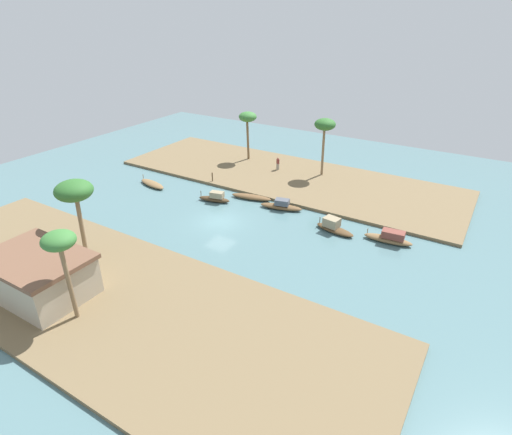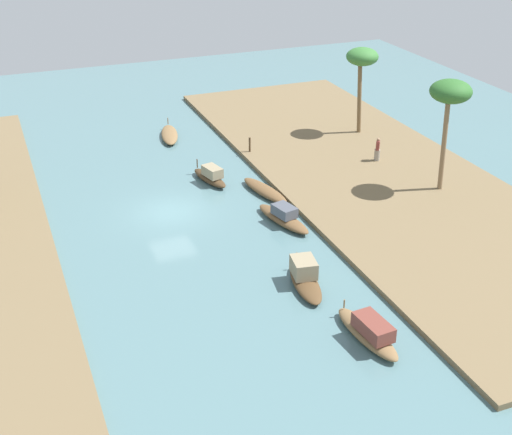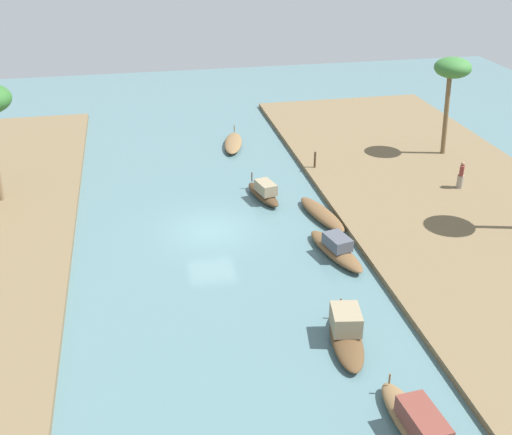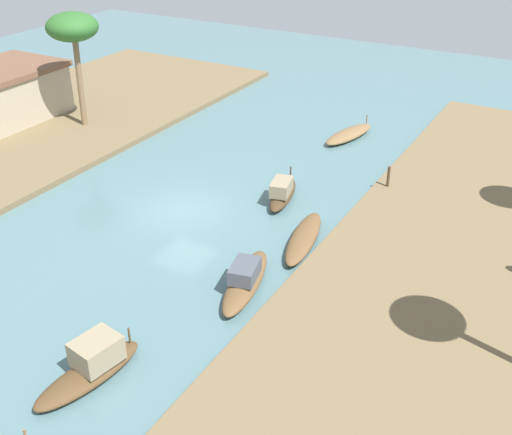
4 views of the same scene
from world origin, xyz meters
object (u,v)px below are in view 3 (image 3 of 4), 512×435
mooring_post (315,160)px  palm_tree_left_far (452,71)px  person_on_near_bank (461,177)px  sampan_midstream (322,214)px  sampan_open_hull (336,249)px  sampan_upstream_small (264,192)px  sampan_downstream_large (346,332)px  sampan_foreground (233,143)px  sampan_near_left_bank (418,425)px

mooring_post → palm_tree_left_far: size_ratio=0.16×
person_on_near_bank → sampan_midstream: bearing=-43.6°
sampan_open_hull → palm_tree_left_far: 16.41m
sampan_upstream_small → sampan_open_hull: 7.25m
sampan_downstream_large → person_on_near_bank: 16.35m
sampan_open_hull → sampan_midstream: size_ratio=0.98×
sampan_foreground → sampan_near_left_bank: size_ratio=1.01×
sampan_downstream_large → sampan_open_hull: bearing=-5.1°
sampan_near_left_bank → mooring_post: (21.71, -2.93, 0.36)m
sampan_open_hull → sampan_foreground: 16.03m
sampan_upstream_small → sampan_foreground: 8.92m
sampan_midstream → palm_tree_left_far: 13.73m
sampan_upstream_small → sampan_foreground: (8.91, 0.28, -0.20)m
person_on_near_bank → palm_tree_left_far: size_ratio=0.25×
sampan_upstream_small → sampan_downstream_large: sampan_downstream_large is taller
sampan_upstream_small → sampan_foreground: sampan_upstream_small is taller
sampan_open_hull → palm_tree_left_far: bearing=-58.1°
mooring_post → sampan_near_left_bank: bearing=172.3°
person_on_near_bank → sampan_open_hull: bearing=-23.1°
mooring_post → sampan_open_hull: bearing=169.4°
mooring_post → sampan_upstream_small: bearing=129.9°
sampan_foreground → sampan_near_left_bank: 27.30m
sampan_downstream_large → sampan_near_left_bank: size_ratio=0.93×
sampan_upstream_small → mooring_post: mooring_post is taller
sampan_foreground → palm_tree_left_far: palm_tree_left_far is taller
sampan_upstream_small → sampan_midstream: bearing=-152.8°
sampan_foreground → sampan_open_hull: bearing=-159.3°
sampan_open_hull → sampan_downstream_large: 6.64m
sampan_upstream_small → person_on_near_bank: size_ratio=2.24×
sampan_open_hull → person_on_near_bank: bearing=-72.6°
sampan_upstream_small → sampan_near_left_bank: sampan_near_left_bank is taller
mooring_post → sampan_foreground: bearing=37.7°
sampan_downstream_large → sampan_foreground: bearing=11.3°
sampan_open_hull → sampan_downstream_large: bearing=151.8°
sampan_upstream_small → sampan_downstream_large: (-13.36, -0.39, 0.04)m
sampan_foreground → sampan_upstream_small: bearing=-165.9°
sampan_upstream_small → person_on_near_bank: 11.55m
palm_tree_left_far → sampan_near_left_bank: bearing=152.1°
sampan_open_hull → palm_tree_left_far: (11.02, -10.89, 5.43)m
sampan_near_left_bank → sampan_foreground: bearing=-2.1°
sampan_foreground → person_on_near_bank: 15.60m
sampan_near_left_bank → palm_tree_left_far: bearing=-32.9°
sampan_upstream_small → sampan_downstream_large: bearing=168.0°
sampan_midstream → sampan_near_left_bank: 15.46m
sampan_midstream → mooring_post: (6.32, -1.44, 0.57)m
sampan_foreground → mooring_post: size_ratio=4.16×
sampan_midstream → sampan_near_left_bank: size_ratio=1.08×
sampan_upstream_small → sampan_downstream_large: size_ratio=0.91×
sampan_upstream_small → sampan_open_hull: (-6.94, -2.07, -0.05)m
sampan_upstream_small → sampan_midstream: size_ratio=0.78×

